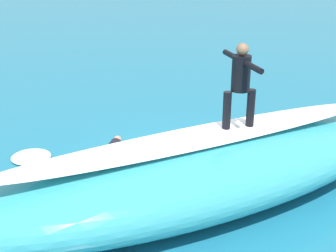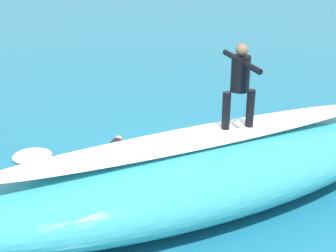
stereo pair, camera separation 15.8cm
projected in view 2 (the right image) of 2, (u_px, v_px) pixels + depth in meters
name	position (u px, v px, depth m)	size (l,w,h in m)	color
ground_plane	(177.00, 167.00, 10.67)	(120.00, 120.00, 0.00)	teal
wave_crest	(200.00, 172.00, 8.94)	(9.57, 2.88, 1.41)	teal
wave_foam_lip	(201.00, 137.00, 8.67)	(8.13, 1.01, 0.08)	white
surfboard_riding	(237.00, 129.00, 9.00)	(1.81, 0.49, 0.07)	silver
surfer_riding	(240.00, 80.00, 8.63)	(0.66, 1.56, 1.65)	black
surfboard_paddling	(112.00, 157.00, 11.09)	(1.95, 0.49, 0.06)	#E0563D
surfer_paddling	(110.00, 153.00, 10.90)	(1.01, 1.66, 0.32)	black
foam_patch_near	(32.00, 156.00, 11.15)	(0.96, 0.93, 0.08)	white
foam_patch_mid	(85.00, 238.00, 8.03)	(0.89, 0.54, 0.12)	white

